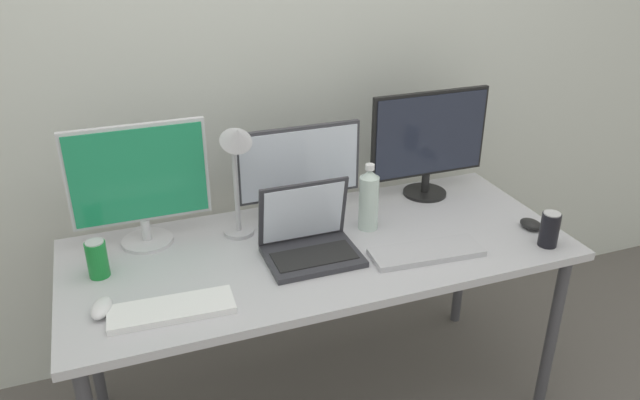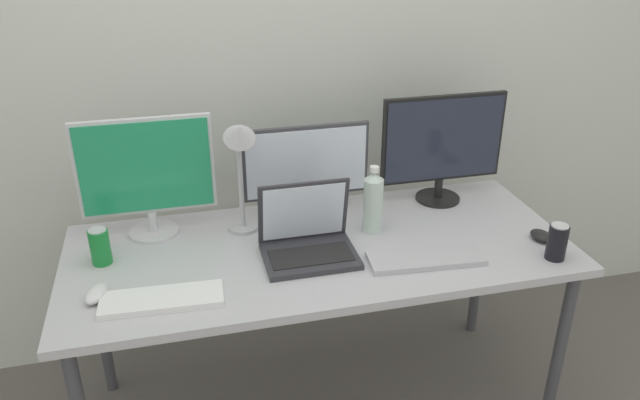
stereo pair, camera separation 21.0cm
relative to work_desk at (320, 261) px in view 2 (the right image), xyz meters
The scene contains 14 objects.
wall_back 0.86m from the work_desk, 90.00° to the left, with size 7.00×0.08×2.60m, color silver.
work_desk is the anchor object (origin of this frame).
monitor_left 0.68m from the work_desk, 157.11° to the left, with size 0.47×0.18×0.44m.
monitor_center 0.35m from the work_desk, 88.16° to the left, with size 0.47×0.20×0.36m.
monitor_right 0.68m from the work_desk, 24.33° to the left, with size 0.49×0.18×0.43m.
laptop_silver 0.13m from the work_desk, 145.89° to the right, with size 0.31×0.24×0.25m.
keyboard_main 0.37m from the work_desk, 29.41° to the right, with size 0.39×0.14×0.02m, color #B2B2B7.
keyboard_aux 0.59m from the work_desk, 158.84° to the right, with size 0.37×0.13×0.02m, color white.
mouse_by_keyboard 0.75m from the work_desk, 168.90° to the right, with size 0.06×0.11×0.04m, color silver.
mouse_by_laptop 0.79m from the work_desk, 10.68° to the right, with size 0.06×0.09×0.03m, color black.
water_bottle 0.29m from the work_desk, 17.33° to the left, with size 0.07×0.07×0.25m.
soda_can_near_keyboard 0.81m from the work_desk, 19.75° to the right, with size 0.07×0.07×0.13m.
soda_can_by_laptop 0.75m from the work_desk, behind, with size 0.07×0.07×0.13m.
desk_lamp 0.47m from the work_desk, 148.60° to the left, with size 0.11×0.18×0.45m.
Camera 2 is at (-0.46, -1.84, 1.84)m, focal length 35.00 mm.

